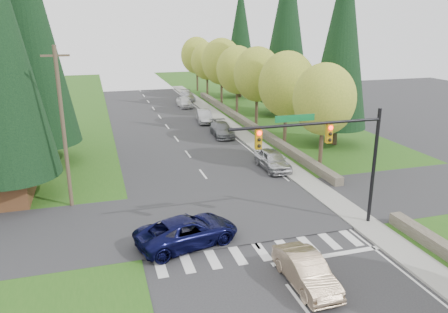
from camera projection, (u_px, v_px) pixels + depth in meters
name	position (u px, v px, depth m)	size (l,w,h in m)	color
ground	(287.00, 286.00, 19.48)	(120.00, 120.00, 0.00)	#28282B
grass_east	(325.00, 145.00, 41.33)	(14.00, 110.00, 0.06)	#265416
grass_west	(28.00, 171.00, 34.19)	(14.00, 110.00, 0.06)	#265416
cross_street	(233.00, 213.00, 26.80)	(120.00, 8.00, 0.10)	#28282B
sidewalk_east	(257.00, 144.00, 41.47)	(1.80, 80.00, 0.13)	gray
curb_east	(248.00, 145.00, 41.24)	(0.20, 80.00, 0.13)	gray
stone_wall_north	(246.00, 122.00, 49.17)	(0.70, 40.00, 0.70)	#4C4438
traffic_signal	(331.00, 145.00, 23.31)	(8.70, 0.37, 6.80)	black
utility_pole	(63.00, 128.00, 26.31)	(1.60, 0.24, 10.00)	#473828
decid_tree_0	(324.00, 99.00, 33.14)	(4.80, 4.80, 8.37)	#38281C
decid_tree_1	(287.00, 84.00, 39.51)	(5.20, 5.20, 8.80)	#38281C
decid_tree_2	(257.00, 74.00, 45.82)	(5.00, 5.00, 8.82)	#38281C
decid_tree_3	(237.00, 70.00, 52.32)	(5.00, 5.00, 8.55)	#38281C
decid_tree_4	(222.00, 62.00, 58.63)	(5.40, 5.40, 9.18)	#38281C
decid_tree_5	(207.00, 61.00, 65.13)	(4.80, 4.80, 8.30)	#38281C
decid_tree_6	(197.00, 55.00, 71.46)	(5.20, 5.20, 8.86)	#38281C
conifer_w_c	(26.00, 21.00, 32.94)	(6.46, 6.46, 20.80)	#38281C
conifer_w_e	(12.00, 33.00, 38.17)	(5.78, 5.78, 18.80)	#38281C
conifer_e_a	(342.00, 39.00, 38.70)	(5.44, 5.44, 17.80)	#38281C
conifer_e_b	(287.00, 25.00, 51.47)	(6.12, 6.12, 19.80)	#38281C
conifer_e_c	(241.00, 35.00, 64.45)	(5.10, 5.10, 16.80)	#38281C
sedan_champagne	(306.00, 271.00, 19.36)	(1.49, 4.27, 1.41)	tan
suv_navy	(187.00, 231.00, 22.88)	(2.53, 5.48, 1.52)	#0A0B33
parked_car_a	(273.00, 160.00, 34.59)	(1.81, 4.49, 1.53)	#B4B5B9
parked_car_b	(222.00, 129.00, 44.58)	(1.92, 4.73, 1.37)	slate
parked_car_c	(204.00, 116.00, 50.64)	(1.54, 4.40, 1.45)	#A2A2A6
parked_car_d	(184.00, 102.00, 59.59)	(1.64, 4.08, 1.39)	white
parked_car_e	(187.00, 96.00, 64.15)	(1.98, 4.86, 1.41)	#BBBBC0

